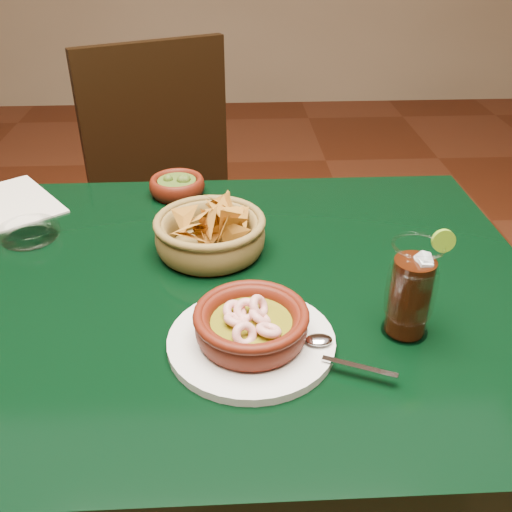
{
  "coord_description": "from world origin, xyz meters",
  "views": [
    {
      "loc": [
        0.1,
        -0.76,
        1.27
      ],
      "look_at": [
        0.14,
        -0.02,
        0.81
      ],
      "focal_mm": 40.0,
      "sensor_mm": 36.0,
      "label": 1
    }
  ],
  "objects_px": {
    "dining_chair": "(178,208)",
    "dining_table": "(173,332)",
    "shrimp_plate": "(252,328)",
    "cola_drink": "(411,290)",
    "chip_basket": "(211,234)"
  },
  "relations": [
    {
      "from": "shrimp_plate",
      "to": "dining_table",
      "type": "bearing_deg",
      "value": 129.18
    },
    {
      "from": "dining_table",
      "to": "shrimp_plate",
      "type": "xyz_separation_m",
      "value": [
        0.13,
        -0.16,
        0.13
      ]
    },
    {
      "from": "dining_chair",
      "to": "cola_drink",
      "type": "xyz_separation_m",
      "value": [
        0.39,
        -0.84,
        0.29
      ]
    },
    {
      "from": "dining_chair",
      "to": "chip_basket",
      "type": "distance_m",
      "value": 0.67
    },
    {
      "from": "chip_basket",
      "to": "dining_table",
      "type": "bearing_deg",
      "value": -124.85
    },
    {
      "from": "dining_chair",
      "to": "dining_table",
      "type": "bearing_deg",
      "value": -86.17
    },
    {
      "from": "dining_chair",
      "to": "shrimp_plate",
      "type": "bearing_deg",
      "value": -78.57
    },
    {
      "from": "dining_chair",
      "to": "chip_basket",
      "type": "bearing_deg",
      "value": -79.31
    },
    {
      "from": "dining_table",
      "to": "shrimp_plate",
      "type": "height_order",
      "value": "shrimp_plate"
    },
    {
      "from": "shrimp_plate",
      "to": "chip_basket",
      "type": "relative_size",
      "value": 1.33
    },
    {
      "from": "dining_chair",
      "to": "shrimp_plate",
      "type": "distance_m",
      "value": 0.91
    },
    {
      "from": "chip_basket",
      "to": "cola_drink",
      "type": "distance_m",
      "value": 0.36
    },
    {
      "from": "shrimp_plate",
      "to": "chip_basket",
      "type": "distance_m",
      "value": 0.26
    },
    {
      "from": "shrimp_plate",
      "to": "chip_basket",
      "type": "height_order",
      "value": "chip_basket"
    },
    {
      "from": "dining_table",
      "to": "chip_basket",
      "type": "xyz_separation_m",
      "value": [
        0.07,
        0.1,
        0.13
      ]
    }
  ]
}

